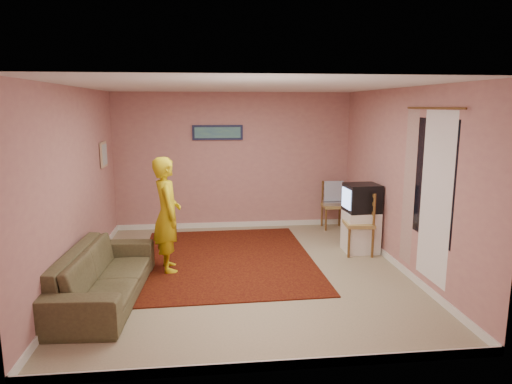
{
  "coord_description": "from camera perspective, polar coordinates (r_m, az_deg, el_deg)",
  "views": [
    {
      "loc": [
        -0.53,
        -6.19,
        2.35
      ],
      "look_at": [
        0.22,
        0.6,
        1.05
      ],
      "focal_mm": 32.0,
      "sensor_mm": 36.0,
      "label": 1
    }
  ],
  "objects": [
    {
      "name": "chair_a",
      "position": [
        8.92,
        9.65,
        -1.01
      ],
      "size": [
        0.42,
        0.4,
        0.49
      ],
      "rotation": [
        0.0,
        0.0,
        -0.02
      ],
      "color": "tan",
      "rests_on": "ground"
    },
    {
      "name": "window",
      "position": [
        6.04,
        21.13,
        1.46
      ],
      "size": [
        0.01,
        1.1,
        1.5
      ],
      "primitive_type": "cube",
      "color": "black",
      "rests_on": "wall_right"
    },
    {
      "name": "picture_back",
      "position": [
        8.67,
        -4.82,
        7.41
      ],
      "size": [
        0.95,
        0.04,
        0.28
      ],
      "color": "#161B3C",
      "rests_on": "wall_back"
    },
    {
      "name": "baseboard_right",
      "position": [
        7.16,
        17.02,
        -8.47
      ],
      "size": [
        0.02,
        5.0,
        0.1
      ],
      "primitive_type": "cube",
      "color": "white",
      "rests_on": "ground"
    },
    {
      "name": "ceiling",
      "position": [
        6.22,
        -1.45,
        13.06
      ],
      "size": [
        4.5,
        5.0,
        0.02
      ],
      "primitive_type": "cube",
      "color": "silver",
      "rests_on": "wall_back"
    },
    {
      "name": "chair_b",
      "position": [
        7.44,
        12.75,
        -2.95
      ],
      "size": [
        0.48,
        0.5,
        0.55
      ],
      "rotation": [
        0.0,
        0.0,
        -1.68
      ],
      "color": "tan",
      "rests_on": "ground"
    },
    {
      "name": "area_rug",
      "position": [
        7.16,
        -3.59,
        -8.35
      ],
      "size": [
        2.66,
        3.3,
        0.02
      ],
      "primitive_type": "cube",
      "rotation": [
        0.0,
        0.0,
        0.02
      ],
      "color": "black",
      "rests_on": "ground"
    },
    {
      "name": "baseboard_front",
      "position": [
        4.39,
        1.69,
        -20.87
      ],
      "size": [
        4.5,
        0.02,
        0.1
      ],
      "primitive_type": "cube",
      "color": "white",
      "rests_on": "ground"
    },
    {
      "name": "wall_right",
      "position": [
        6.87,
        17.67,
        1.45
      ],
      "size": [
        0.02,
        5.0,
        2.6
      ],
      "primitive_type": "cube",
      "color": "tan",
      "rests_on": "ground"
    },
    {
      "name": "ground",
      "position": [
        6.64,
        -1.34,
        -9.97
      ],
      "size": [
        5.0,
        5.0,
        0.0
      ],
      "primitive_type": "plane",
      "color": "tan",
      "rests_on": "ground"
    },
    {
      "name": "wall_back",
      "position": [
        8.77,
        -2.81,
        3.87
      ],
      "size": [
        4.5,
        0.02,
        2.6
      ],
      "primitive_type": "cube",
      "color": "tan",
      "rests_on": "ground"
    },
    {
      "name": "curtain_rod",
      "position": [
        5.95,
        21.32,
        9.75
      ],
      "size": [
        0.02,
        1.4,
        0.02
      ],
      "primitive_type": "cylinder",
      "rotation": [
        1.57,
        0.0,
        0.0
      ],
      "color": "brown",
      "rests_on": "wall_right"
    },
    {
      "name": "blue_throw",
      "position": [
        8.88,
        9.68,
        0.12
      ],
      "size": [
        0.37,
        0.05,
        0.39
      ],
      "primitive_type": "cube",
      "color": "#8CAFE6",
      "rests_on": "chair_a"
    },
    {
      "name": "person",
      "position": [
        6.61,
        -11.05,
        -2.79
      ],
      "size": [
        0.52,
        0.67,
        1.65
      ],
      "primitive_type": "imported",
      "rotation": [
        0.0,
        0.0,
        1.79
      ],
      "color": "gold",
      "rests_on": "ground"
    },
    {
      "name": "curtain_floral",
      "position": [
        6.54,
        18.59,
        0.51
      ],
      "size": [
        0.01,
        0.35,
        2.1
      ],
      "primitive_type": "cube",
      "color": "beige",
      "rests_on": "wall_right"
    },
    {
      "name": "dvd_player",
      "position": [
        8.93,
        9.64,
        -1.37
      ],
      "size": [
        0.43,
        0.34,
        0.07
      ],
      "primitive_type": "cube",
      "rotation": [
        0.0,
        0.0,
        -0.17
      ],
      "color": "#B5B4BA",
      "rests_on": "chair_a"
    },
    {
      "name": "tv_cabinet",
      "position": [
        7.63,
        12.93,
        -4.83
      ],
      "size": [
        0.53,
        0.48,
        0.67
      ],
      "primitive_type": "cube",
      "color": "white",
      "rests_on": "ground"
    },
    {
      "name": "curtain_sheer",
      "position": [
        5.94,
        21.53,
        -0.68
      ],
      "size": [
        0.01,
        0.75,
        2.1
      ],
      "primitive_type": "cube",
      "color": "white",
      "rests_on": "wall_right"
    },
    {
      "name": "wall_front",
      "position": [
        3.87,
        1.81,
        -4.99
      ],
      "size": [
        4.5,
        0.02,
        2.6
      ],
      "primitive_type": "cube",
      "color": "tan",
      "rests_on": "ground"
    },
    {
      "name": "picture_left",
      "position": [
        8.01,
        -18.49,
        4.47
      ],
      "size": [
        0.04,
        0.38,
        0.42
      ],
      "color": "#C8AD89",
      "rests_on": "wall_left"
    },
    {
      "name": "sofa",
      "position": [
        5.96,
        -18.48,
        -9.76
      ],
      "size": [
        0.98,
        2.23,
        0.64
      ],
      "primitive_type": "imported",
      "rotation": [
        0.0,
        0.0,
        1.51
      ],
      "color": "brown",
      "rests_on": "ground"
    },
    {
      "name": "baseboard_back",
      "position": [
        8.99,
        -2.73,
        -4.07
      ],
      "size": [
        4.5,
        0.02,
        0.1
      ],
      "primitive_type": "cube",
      "color": "white",
      "rests_on": "ground"
    },
    {
      "name": "wall_left",
      "position": [
        6.51,
        -21.55,
        0.71
      ],
      "size": [
        0.02,
        5.0,
        2.6
      ],
      "primitive_type": "cube",
      "color": "tan",
      "rests_on": "ground"
    },
    {
      "name": "baseboard_left",
      "position": [
        6.82,
        -20.73,
        -9.68
      ],
      "size": [
        0.02,
        5.0,
        0.1
      ],
      "primitive_type": "cube",
      "color": "white",
      "rests_on": "ground"
    },
    {
      "name": "game_console",
      "position": [
        7.46,
        12.72,
        -3.55
      ],
      "size": [
        0.22,
        0.18,
        0.04
      ],
      "primitive_type": "cube",
      "rotation": [
        0.0,
        0.0,
        -0.2
      ],
      "color": "silver",
      "rests_on": "chair_b"
    },
    {
      "name": "crt_tv",
      "position": [
        7.5,
        13.07,
        -0.72
      ],
      "size": [
        0.55,
        0.49,
        0.45
      ],
      "rotation": [
        0.0,
        0.0,
        0.05
      ],
      "color": "black",
      "rests_on": "tv_cabinet"
    }
  ]
}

